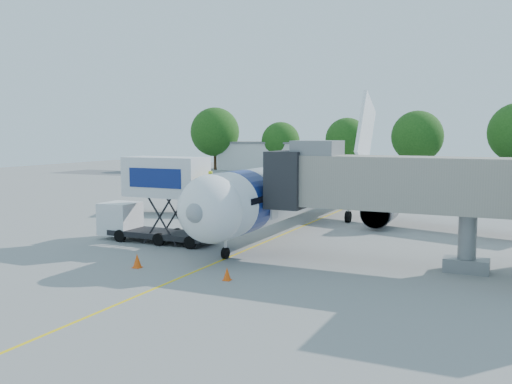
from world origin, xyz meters
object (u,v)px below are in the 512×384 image
at_px(jet_bridge, 379,183).
at_px(catering_hiloader, 157,200).
at_px(ground_tug, 204,289).
at_px(aircraft, 309,186).

xyz_separation_m(jet_bridge, catering_hiloader, (-14.26, -0.00, -1.58)).
bearing_deg(catering_hiloader, ground_tug, -47.53).
distance_m(jet_bridge, ground_tug, 12.04).
xyz_separation_m(jet_bridge, ground_tug, (-4.69, -10.46, -3.67)).
height_order(jet_bridge, ground_tug, jet_bridge).
xyz_separation_m(aircraft, catering_hiloader, (-6.27, -11.12, -0.19)).
bearing_deg(ground_tug, aircraft, 87.86).
relative_size(aircraft, ground_tug, 10.96).
relative_size(jet_bridge, catering_hiloader, 1.64).
bearing_deg(jet_bridge, aircraft, 125.70).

